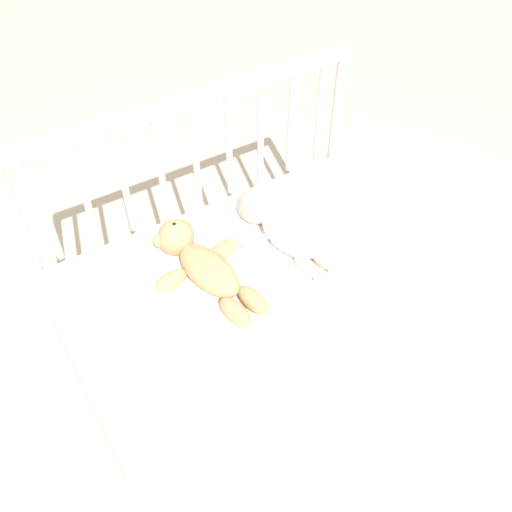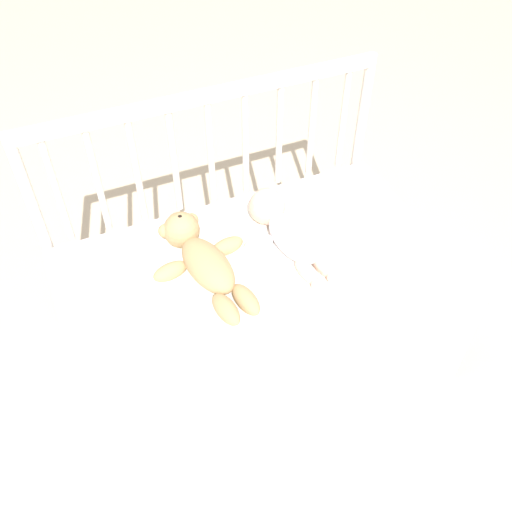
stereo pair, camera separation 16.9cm
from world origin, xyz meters
name	(u,v)px [view 2 (the right image)]	position (x,y,z in m)	size (l,w,h in m)	color
ground_plane	(258,356)	(0.00, 0.00, 0.00)	(12.00, 12.00, 0.00)	#C6B293
crib_mattress	(258,318)	(0.00, 0.00, 0.22)	(1.17, 0.72, 0.44)	silver
crib_rail	(211,162)	(0.00, 0.38, 0.60)	(1.17, 0.04, 0.86)	beige
blanket	(251,262)	(0.00, 0.05, 0.45)	(0.80, 0.52, 0.01)	white
teddy_bear	(202,258)	(-0.15, 0.09, 0.49)	(0.31, 0.45, 0.12)	tan
baby	(286,230)	(0.14, 0.09, 0.49)	(0.29, 0.41, 0.12)	white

